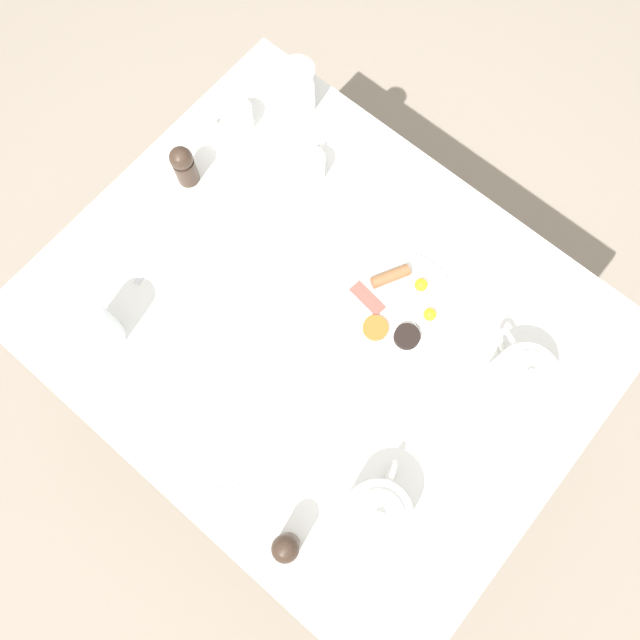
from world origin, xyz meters
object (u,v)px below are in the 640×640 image
object	(u,v)px
teacup_with_saucer_right	(309,168)
knife_by_plate	(158,247)
breakfast_plate	(399,308)
teapot_far	(377,514)
pepper_grinder	(184,165)
fork_by_plate	(250,487)
water_glass_tall	(298,88)
water_glass_short	(96,327)
salt_grinder	(286,548)
teapot_near	(521,378)
teacup_with_saucer_left	(237,120)

from	to	relation	value
teacup_with_saucer_right	knife_by_plate	size ratio (longest dim) A/B	0.79
breakfast_plate	teapot_far	distance (m)	0.43
pepper_grinder	fork_by_plate	distance (m)	0.71
water_glass_tall	pepper_grinder	xyz separation A→B (m)	(-0.31, 0.07, -0.01)
water_glass_short	knife_by_plate	world-z (taller)	water_glass_short
salt_grinder	knife_by_plate	xyz separation A→B (m)	(0.29, 0.64, -0.06)
teacup_with_saucer_right	fork_by_plate	xyz separation A→B (m)	(-0.61, -0.37, -0.03)
teapot_near	water_glass_tall	distance (m)	0.82
fork_by_plate	teapot_near	bearing A→B (deg)	-28.66
teapot_far	teacup_with_saucer_left	xyz separation A→B (m)	(0.48, 0.80, -0.03)
salt_grinder	teapot_near	bearing A→B (deg)	-15.45
water_glass_tall	pepper_grinder	distance (m)	0.32
fork_by_plate	teacup_with_saucer_left	bearing A→B (deg)	43.93
fork_by_plate	knife_by_plate	distance (m)	0.57
teacup_with_saucer_right	fork_by_plate	size ratio (longest dim) A/B	1.12
teapot_near	pepper_grinder	xyz separation A→B (m)	(-0.09, 0.85, 0.01)
breakfast_plate	knife_by_plate	world-z (taller)	breakfast_plate
breakfast_plate	salt_grinder	xyz separation A→B (m)	(-0.52, -0.13, 0.05)
teacup_with_saucer_left	knife_by_plate	world-z (taller)	teacup_with_saucer_left
teapot_near	knife_by_plate	bearing A→B (deg)	-128.14
knife_by_plate	salt_grinder	bearing A→B (deg)	-114.48
breakfast_plate	teapot_far	size ratio (longest dim) A/B	1.24
fork_by_plate	salt_grinder	bearing A→B (deg)	-105.19
knife_by_plate	water_glass_short	bearing A→B (deg)	-164.41
teapot_near	water_glass_short	bearing A→B (deg)	-113.00
breakfast_plate	water_glass_short	world-z (taller)	water_glass_short
teacup_with_saucer_left	teacup_with_saucer_right	world-z (taller)	same
teacup_with_saucer_left	fork_by_plate	size ratio (longest dim) A/B	1.12
teacup_with_saucer_right	fork_by_plate	bearing A→B (deg)	-149.06
salt_grinder	fork_by_plate	bearing A→B (deg)	74.81
teacup_with_saucer_left	fork_by_plate	bearing A→B (deg)	-136.07
teapot_near	teapot_far	distance (m)	0.40
fork_by_plate	water_glass_tall	bearing A→B (deg)	34.46
teacup_with_saucer_right	salt_grinder	xyz separation A→B (m)	(-0.65, -0.50, 0.03)
breakfast_plate	fork_by_plate	distance (m)	0.49
breakfast_plate	water_glass_tall	xyz separation A→B (m)	(0.25, 0.50, 0.06)
breakfast_plate	teapot_near	distance (m)	0.29
teacup_with_saucer_right	water_glass_tall	bearing A→B (deg)	48.02
teapot_near	knife_by_plate	distance (m)	0.83
pepper_grinder	salt_grinder	xyz separation A→B (m)	(-0.46, -0.70, 0.00)
teapot_far	salt_grinder	size ratio (longest dim) A/B	1.86
salt_grinder	pepper_grinder	bearing A→B (deg)	56.81
teapot_near	teacup_with_saucer_left	distance (m)	0.86
breakfast_plate	teacup_with_saucer_right	xyz separation A→B (m)	(0.12, 0.36, 0.02)
teacup_with_saucer_left	water_glass_tall	world-z (taller)	water_glass_tall
water_glass_short	salt_grinder	size ratio (longest dim) A/B	1.27
teacup_with_saucer_right	knife_by_plate	world-z (taller)	teacup_with_saucer_right
teapot_near	salt_grinder	world-z (taller)	teapot_near
pepper_grinder	teapot_far	bearing A→B (deg)	-110.88
breakfast_plate	pepper_grinder	size ratio (longest dim) A/B	2.31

